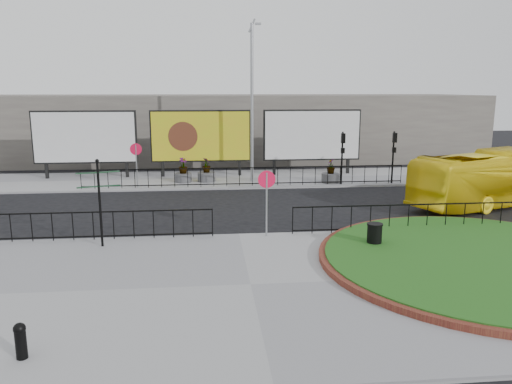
{
  "coord_description": "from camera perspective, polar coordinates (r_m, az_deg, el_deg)",
  "views": [
    {
      "loc": [
        -1.15,
        -18.14,
        5.52
      ],
      "look_at": [
        0.75,
        1.02,
        1.51
      ],
      "focal_mm": 35.0,
      "sensor_mm": 36.0,
      "label": 1
    }
  ],
  "objects": [
    {
      "name": "speed_sign_far",
      "position": [
        28.05,
        -13.54,
        4.06
      ],
      "size": [
        0.64,
        0.07,
        2.47
      ],
      "color": "gray",
      "rests_on": "pavement_far"
    },
    {
      "name": "fingerpost_sign",
      "position": [
        17.86,
        -17.48,
        -0.24
      ],
      "size": [
        1.43,
        0.58,
        3.07
      ],
      "rotation": [
        0.0,
        0.0,
        0.2
      ],
      "color": "black",
      "rests_on": "pavement_near"
    },
    {
      "name": "litter_bin",
      "position": [
        17.58,
        13.38,
        -4.91
      ],
      "size": [
        0.54,
        0.54,
        0.89
      ],
      "color": "black",
      "rests_on": "pavement_near"
    },
    {
      "name": "pavement_far",
      "position": [
        30.66,
        -3.42,
        1.49
      ],
      "size": [
        44.0,
        6.0,
        0.12
      ],
      "primitive_type": "cube",
      "color": "gray",
      "rests_on": "ground"
    },
    {
      "name": "lamp_post",
      "position": [
        29.27,
        -0.46,
        10.41
      ],
      "size": [
        0.74,
        0.18,
        9.23
      ],
      "color": "gray",
      "rests_on": "pavement_far"
    },
    {
      "name": "grass_lawn",
      "position": [
        17.4,
        24.68,
        -7.05
      ],
      "size": [
        10.0,
        10.0,
        0.22
      ],
      "primitive_type": "cylinder",
      "color": "#234D14",
      "rests_on": "pavement_near"
    },
    {
      "name": "billboard_right",
      "position": [
        31.95,
        6.42,
        6.45
      ],
      "size": [
        6.2,
        0.31,
        4.1
      ],
      "color": "black",
      "rests_on": "pavement_far"
    },
    {
      "name": "planter_b",
      "position": [
        29.56,
        -5.68,
        2.1
      ],
      "size": [
        1.04,
        1.04,
        1.43
      ],
      "color": "#4C4C4F",
      "rests_on": "pavement_far"
    },
    {
      "name": "billboard_left",
      "position": [
        32.1,
        -18.98,
        5.91
      ],
      "size": [
        6.2,
        0.31,
        4.1
      ],
      "color": "black",
      "rests_on": "pavement_far"
    },
    {
      "name": "billboard_mid",
      "position": [
        31.25,
        -6.32,
        6.33
      ],
      "size": [
        6.2,
        0.31,
        4.1
      ],
      "color": "black",
      "rests_on": "pavement_far"
    },
    {
      "name": "railing_near_right",
      "position": [
        20.01,
        17.03,
        -2.79
      ],
      "size": [
        9.0,
        0.1,
        1.1
      ],
      "primitive_type": null,
      "color": "black",
      "rests_on": "pavement_near"
    },
    {
      "name": "railing_far",
      "position": [
        27.95,
        -1.16,
        1.77
      ],
      "size": [
        18.0,
        0.1,
        1.1
      ],
      "primitive_type": null,
      "color": "black",
      "rests_on": "pavement_far"
    },
    {
      "name": "bus",
      "position": [
        26.39,
        25.65,
        1.45
      ],
      "size": [
        9.62,
        5.73,
        2.65
      ],
      "primitive_type": "imported",
      "rotation": [
        0.0,
        0.0,
        1.97
      ],
      "color": "yellow",
      "rests_on": "ground"
    },
    {
      "name": "railing_near_left",
      "position": [
        19.12,
        -20.2,
        -3.68
      ],
      "size": [
        10.0,
        0.1,
        1.1
      ],
      "primitive_type": null,
      "color": "black",
      "rests_on": "pavement_near"
    },
    {
      "name": "speed_sign_near",
      "position": [
        18.24,
        1.22,
        0.36
      ],
      "size": [
        0.64,
        0.07,
        2.47
      ],
      "color": "gray",
      "rests_on": "pavement_near"
    },
    {
      "name": "bollard",
      "position": [
        11.56,
        -25.32,
        -14.96
      ],
      "size": [
        0.25,
        0.25,
        0.77
      ],
      "color": "black",
      "rests_on": "pavement_near"
    },
    {
      "name": "signal_pole_a",
      "position": [
        28.73,
        9.86,
        4.76
      ],
      "size": [
        0.22,
        0.26,
        3.0
      ],
      "color": "black",
      "rests_on": "pavement_far"
    },
    {
      "name": "pavement_near",
      "position": [
        14.28,
        -0.62,
        -10.72
      ],
      "size": [
        30.0,
        10.0,
        0.12
      ],
      "primitive_type": "cube",
      "color": "gray",
      "rests_on": "ground"
    },
    {
      "name": "building_backdrop",
      "position": [
        40.27,
        -4.04,
        7.44
      ],
      "size": [
        40.0,
        10.0,
        5.0
      ],
      "primitive_type": "cube",
      "color": "slate",
      "rests_on": "ground"
    },
    {
      "name": "signal_pole_b",
      "position": [
        29.67,
        15.47,
        4.72
      ],
      "size": [
        0.22,
        0.26,
        3.0
      ],
      "color": "black",
      "rests_on": "pavement_far"
    },
    {
      "name": "planter_c",
      "position": [
        29.37,
        8.52,
        1.92
      ],
      "size": [
        1.04,
        1.04,
        1.39
      ],
      "color": "#4C4C4F",
      "rests_on": "pavement_far"
    },
    {
      "name": "planter_a",
      "position": [
        29.57,
        -8.31,
        2.1
      ],
      "size": [
        0.98,
        0.98,
        1.43
      ],
      "color": "#4C4C4F",
      "rests_on": "pavement_far"
    },
    {
      "name": "ground",
      "position": [
        19.0,
        -1.95,
        -5.13
      ],
      "size": [
        90.0,
        90.0,
        0.0
      ],
      "primitive_type": "plane",
      "color": "black",
      "rests_on": "ground"
    },
    {
      "name": "brick_edge",
      "position": [
        17.41,
        24.68,
        -7.11
      ],
      "size": [
        10.4,
        10.4,
        0.18
      ],
      "primitive_type": "cylinder",
      "color": "brown",
      "rests_on": "pavement_near"
    }
  ]
}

